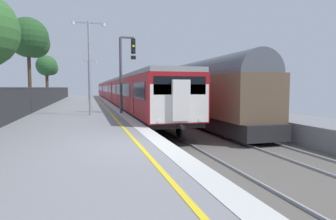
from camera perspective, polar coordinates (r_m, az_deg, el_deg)
The scene contains 8 objects.
ground at distance 9.78m, azimuth 12.09°, elevation -9.45°, with size 17.40×110.00×1.21m.
commuter_train_at_platform at distance 41.76m, azimuth -10.23°, elevation 3.77°, with size 2.83×59.70×3.81m.
freight_train_adjacent_track at distance 34.69m, azimuth -2.41°, elevation 4.07°, with size 2.60×45.20×4.55m.
signal_gantry at distance 19.67m, azimuth -8.57°, elevation 8.66°, with size 1.10×0.24×5.10m.
platform_lamp_mid at distance 18.58m, azimuth -15.31°, elevation 9.45°, with size 2.00×0.20×5.76m.
platform_lamp_far at distance 37.64m, azimuth -15.45°, elevation 6.35°, with size 2.00×0.20×5.14m.
background_tree_right at distance 30.57m, azimuth -25.63°, elevation 12.47°, with size 3.72×3.68×8.21m.
background_tree_back at distance 47.35m, azimuth -22.73°, elevation 7.92°, with size 3.18×3.08×6.55m.
Camera 1 is at (-1.79, -8.40, 1.73)m, focal length 30.79 mm.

